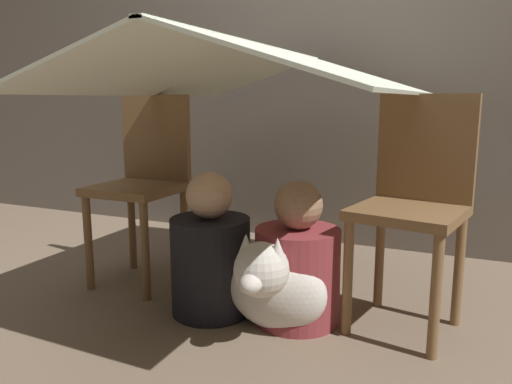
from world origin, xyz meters
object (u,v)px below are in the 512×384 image
at_px(person_second, 297,266).
at_px(dog, 273,285).
at_px(chair_left, 144,178).
at_px(chair_right, 414,199).
at_px(person_front, 211,256).

bearing_deg(person_second, dog, -108.04).
bearing_deg(dog, person_second, 71.96).
height_order(chair_left, chair_right, same).
bearing_deg(person_second, chair_right, 20.80).
relative_size(chair_left, person_front, 1.52).
height_order(person_second, dog, person_second).
distance_m(person_front, dog, 0.31).
distance_m(chair_left, person_front, 0.57).
bearing_deg(chair_left, dog, -20.55).
bearing_deg(chair_right, dog, -135.58).
relative_size(chair_right, person_front, 1.52).
bearing_deg(chair_right, person_front, -152.67).
height_order(chair_right, person_second, chair_right).
distance_m(chair_right, person_front, 0.81).
height_order(chair_right, dog, chair_right).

